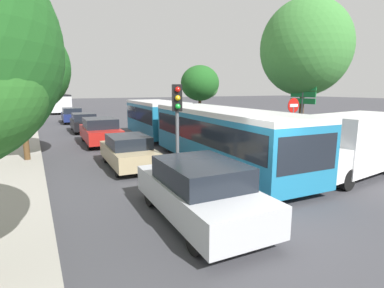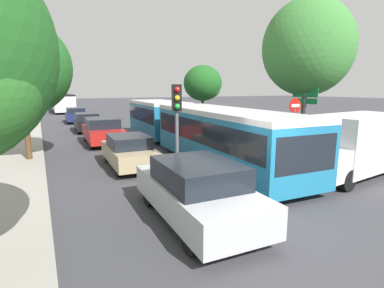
{
  "view_description": "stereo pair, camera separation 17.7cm",
  "coord_description": "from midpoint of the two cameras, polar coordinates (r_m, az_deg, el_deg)",
  "views": [
    {
      "loc": [
        -5.0,
        -5.61,
        3.26
      ],
      "look_at": [
        0.2,
        4.19,
        1.2
      ],
      "focal_mm": 28.0,
      "sensor_mm": 36.0,
      "label": 1
    },
    {
      "loc": [
        -4.85,
        -5.69,
        3.26
      ],
      "look_at": [
        0.2,
        4.19,
        1.2
      ],
      "focal_mm": 28.0,
      "sensor_mm": 36.0,
      "label": 2
    }
  ],
  "objects": [
    {
      "name": "kerb_strip_left",
      "position": [
        26.28,
        -30.09,
        2.14
      ],
      "size": [
        3.2,
        50.79,
        0.14
      ],
      "primitive_type": "cube",
      "color": "#9E998E",
      "rests_on": "ground"
    },
    {
      "name": "city_bus_rear",
      "position": [
        46.58,
        -23.36,
        7.43
      ],
      "size": [
        2.66,
        11.46,
        2.46
      ],
      "rotation": [
        0.0,
        0.0,
        1.56
      ],
      "color": "silver",
      "rests_on": "ground"
    },
    {
      "name": "queued_car_navy",
      "position": [
        31.2,
        -21.12,
        5.18
      ],
      "size": [
        1.89,
        4.18,
        1.43
      ],
      "rotation": [
        0.0,
        0.0,
        1.54
      ],
      "color": "navy",
      "rests_on": "ground"
    },
    {
      "name": "tree_right_mid",
      "position": [
        25.92,
        2.46,
        11.32
      ],
      "size": [
        3.25,
        3.25,
        5.2
      ],
      "color": "#51381E",
      "rests_on": "ground"
    },
    {
      "name": "queued_car_tan",
      "position": [
        12.78,
        -11.54,
        -1.3
      ],
      "size": [
        1.78,
        3.96,
        1.36
      ],
      "rotation": [
        0.0,
        0.0,
        1.54
      ],
      "color": "tan",
      "rests_on": "ground"
    },
    {
      "name": "direction_sign_post",
      "position": [
        16.58,
        20.94,
        7.45
      ],
      "size": [
        0.34,
        1.38,
        3.6
      ],
      "rotation": [
        0.0,
        0.0,
        3.34
      ],
      "color": "#56595E",
      "rests_on": "ground"
    },
    {
      "name": "articulated_bus",
      "position": [
        15.52,
        -0.28,
        3.66
      ],
      "size": [
        3.31,
        16.5,
        2.44
      ],
      "rotation": [
        0.0,
        0.0,
        -1.62
      ],
      "color": "teal",
      "rests_on": "ground"
    },
    {
      "name": "no_entry_sign",
      "position": [
        15.08,
        19.22,
        4.68
      ],
      "size": [
        0.7,
        0.08,
        2.82
      ],
      "rotation": [
        0.0,
        0.0,
        -1.57
      ],
      "color": "#56595E",
      "rests_on": "ground"
    },
    {
      "name": "traffic_light",
      "position": [
        10.25,
        -2.41,
        6.25
      ],
      "size": [
        0.37,
        0.39,
        3.4
      ],
      "rotation": [
        0.0,
        0.0,
        -1.86
      ],
      "color": "#56595E",
      "rests_on": "ground"
    },
    {
      "name": "ground_plane",
      "position": [
        8.17,
        13.19,
        -13.29
      ],
      "size": [
        200.0,
        200.0,
        0.0
      ],
      "primitive_type": "plane",
      "color": "#3D3D42"
    },
    {
      "name": "queued_car_silver",
      "position": [
        7.51,
        1.58,
        -8.84
      ],
      "size": [
        2.01,
        4.45,
        1.53
      ],
      "rotation": [
        0.0,
        0.0,
        1.54
      ],
      "color": "#B7BABF",
      "rests_on": "ground"
    },
    {
      "name": "tree_right_near",
      "position": [
        17.42,
        21.45,
        16.37
      ],
      "size": [
        4.69,
        4.69,
        7.88
      ],
      "color": "#51381E",
      "rests_on": "ground"
    },
    {
      "name": "tree_left_mid",
      "position": [
        15.01,
        -29.58,
        12.59
      ],
      "size": [
        4.18,
        4.18,
        6.22
      ],
      "color": "#51381E",
      "rests_on": "ground"
    },
    {
      "name": "queued_car_red",
      "position": [
        18.56,
        -16.42,
        2.43
      ],
      "size": [
        2.04,
        4.51,
        1.55
      ],
      "rotation": [
        0.0,
        0.0,
        1.54
      ],
      "color": "#B21E19",
      "rests_on": "ground"
    },
    {
      "name": "white_van",
      "position": [
        12.74,
        28.93,
        0.08
      ],
      "size": [
        5.19,
        2.51,
        2.31
      ],
      "rotation": [
        0.0,
        0.0,
        3.26
      ],
      "color": "white",
      "rests_on": "ground"
    },
    {
      "name": "queued_car_black",
      "position": [
        24.39,
        -19.18,
        3.96
      ],
      "size": [
        1.86,
        4.12,
        1.41
      ],
      "rotation": [
        0.0,
        0.0,
        1.54
      ],
      "color": "black",
      "rests_on": "ground"
    }
  ]
}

